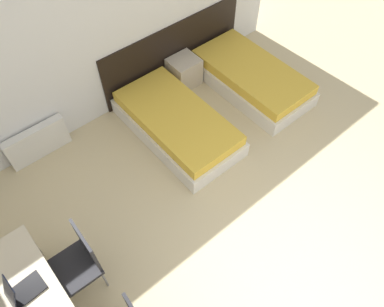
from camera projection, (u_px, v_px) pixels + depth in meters
The scene contains 9 objects.
ground_plane at pixel (320, 306), 4.03m from camera, with size 20.00×20.00×0.00m, color beige.
wall_back at pixel (102, 30), 4.76m from camera, with size 6.07×0.05×2.70m.
headboard_panel at pixel (174, 52), 5.86m from camera, with size 2.60×0.03×0.97m.
bed_near_window at pixel (177, 124), 5.34m from camera, with size 0.99×1.93×0.40m.
bed_near_door at pixel (251, 78), 5.92m from camera, with size 0.99×1.93×0.40m.
nightstand at pixel (184, 72), 5.95m from camera, with size 0.45×0.41×0.47m.
radiator at pixel (38, 143), 5.07m from camera, with size 0.85×0.12×0.49m.
chair_near_laptop at pixel (78, 261), 3.81m from camera, with size 0.49×0.49×0.95m.
laptop at pixel (21, 291), 3.35m from camera, with size 0.33×0.24×0.32m.
Camera 1 is at (-1.76, 0.05, 4.22)m, focal length 35.00 mm.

